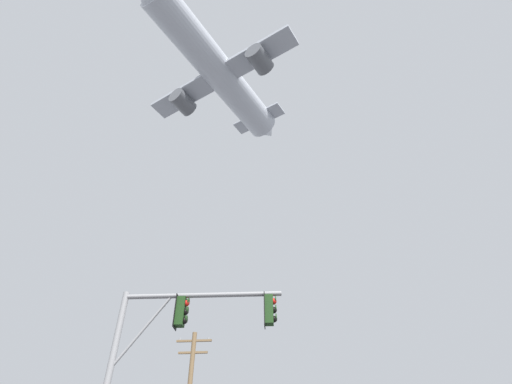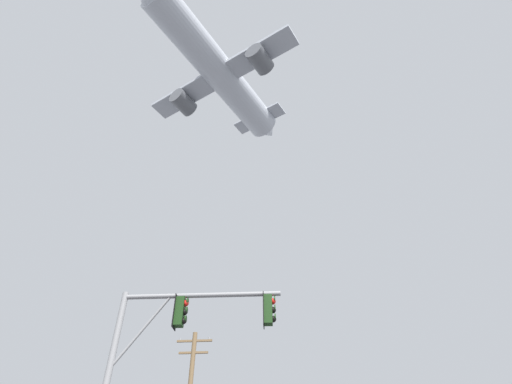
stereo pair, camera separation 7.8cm
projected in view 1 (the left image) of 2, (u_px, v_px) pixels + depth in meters
name	position (u px, v px, depth m)	size (l,w,h in m)	color
signal_pole_near	(171.00, 346.00, 11.48)	(5.12, 0.52, 6.61)	gray
airplane	(217.00, 70.00, 49.54)	(20.26, 26.24, 7.62)	#B7BCC6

